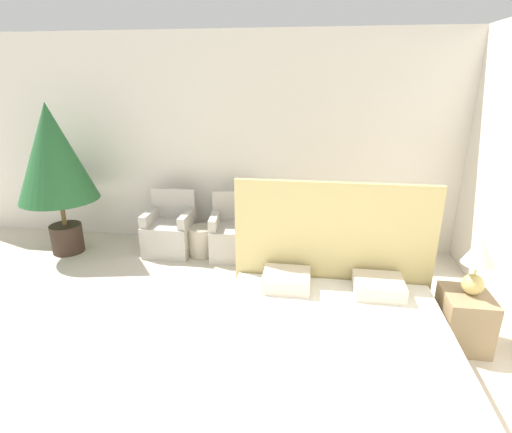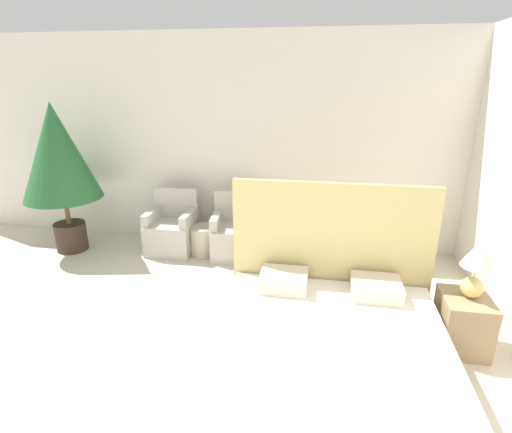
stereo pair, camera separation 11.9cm
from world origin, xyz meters
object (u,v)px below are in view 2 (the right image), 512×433
object	(u,v)px
side_table	(203,241)
armchair_near_window_right	(236,237)
potted_palm	(58,156)
bed	(327,353)
table_lamp	(477,263)
nightstand	(463,323)
armchair_near_window_left	(172,232)

from	to	relation	value
side_table	armchair_near_window_right	bearing A→B (deg)	3.65
armchair_near_window_right	potted_palm	xyz separation A→B (m)	(-2.33, -0.19, 1.06)
bed	table_lamp	distance (m)	1.50
potted_palm	side_table	distance (m)	2.20
side_table	table_lamp	bearing A→B (deg)	-27.53
armchair_near_window_right	potted_palm	world-z (taller)	potted_palm
nightstand	table_lamp	xyz separation A→B (m)	(0.03, 0.02, 0.58)
armchair_near_window_left	potted_palm	size ratio (longest dim) A/B	0.42
nightstand	armchair_near_window_right	bearing A→B (deg)	147.15
armchair_near_window_left	potted_palm	xyz separation A→B (m)	(-1.42, -0.19, 1.06)
armchair_near_window_left	armchair_near_window_right	distance (m)	0.91
bed	nightstand	world-z (taller)	bed
table_lamp	nightstand	bearing A→B (deg)	-139.96
armchair_near_window_left	potted_palm	world-z (taller)	potted_palm
armchair_near_window_right	side_table	size ratio (longest dim) A/B	2.12
armchair_near_window_left	table_lamp	xyz separation A→B (m)	(3.36, -1.54, 0.55)
armchair_near_window_right	side_table	world-z (taller)	armchair_near_window_right
armchair_near_window_left	armchair_near_window_right	size ratio (longest dim) A/B	1.00
nightstand	table_lamp	distance (m)	0.58
table_lamp	side_table	world-z (taller)	table_lamp
bed	potted_palm	bearing A→B (deg)	150.44
nightstand	side_table	xyz separation A→B (m)	(-2.88, 1.53, -0.05)
table_lamp	potted_palm	bearing A→B (deg)	164.25
armchair_near_window_right	bed	bearing A→B (deg)	-67.38
bed	nightstand	distance (m)	1.36
table_lamp	side_table	distance (m)	3.33
bed	table_lamp	xyz separation A→B (m)	(1.22, 0.67, 0.56)
nightstand	side_table	distance (m)	3.26
armchair_near_window_left	nightstand	xyz separation A→B (m)	(3.33, -1.56, -0.03)
bed	armchair_near_window_left	world-z (taller)	bed
bed	nightstand	bearing A→B (deg)	28.63
armchair_near_window_right	side_table	bearing A→B (deg)	177.21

